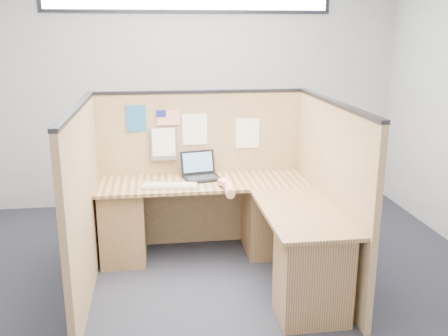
{
  "coord_description": "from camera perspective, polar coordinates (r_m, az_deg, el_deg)",
  "views": [
    {
      "loc": [
        -0.42,
        -3.69,
        2.07
      ],
      "look_at": [
        0.16,
        0.5,
        0.9
      ],
      "focal_mm": 40.0,
      "sensor_mm": 36.0,
      "label": 1
    }
  ],
  "objects": [
    {
      "name": "floor",
      "position": [
        4.25,
        -1.29,
        -13.66
      ],
      "size": [
        5.0,
        5.0,
        0.0
      ],
      "primitive_type": "plane",
      "color": "black",
      "rests_on": "ground"
    },
    {
      "name": "wall_front",
      "position": [
        1.64,
        7.63,
        -8.65
      ],
      "size": [
        5.0,
        0.0,
        5.0
      ],
      "primitive_type": "plane",
      "rotation": [
        -1.57,
        0.0,
        0.0
      ],
      "color": "#A7A9AC",
      "rests_on": "floor"
    },
    {
      "name": "cubicle_partitions",
      "position": [
        4.34,
        -2.01,
        -2.01
      ],
      "size": [
        2.06,
        1.83,
        1.53
      ],
      "color": "#886344",
      "rests_on": "floor"
    },
    {
      "name": "l_desk",
      "position": [
        4.36,
        0.66,
        -7.17
      ],
      "size": [
        1.95,
        1.75,
        0.73
      ],
      "color": "brown",
      "rests_on": "floor"
    },
    {
      "name": "file_holder",
      "position": [
        4.75,
        -6.91,
        2.79
      ],
      "size": [
        0.24,
        0.05,
        0.31
      ],
      "color": "slate",
      "rests_on": "cubicle_partitions"
    },
    {
      "name": "keyboard",
      "position": [
        4.43,
        -6.25,
        -2.04
      ],
      "size": [
        0.5,
        0.24,
        0.03
      ],
      "rotation": [
        0.0,
        0.0,
        -0.15
      ],
      "color": "tan",
      "rests_on": "l_desk"
    },
    {
      "name": "paper_right",
      "position": [
        4.84,
        2.72,
        3.98
      ],
      "size": [
        0.23,
        0.01,
        0.29
      ],
      "primitive_type": "cube",
      "rotation": [
        0.0,
        0.0,
        -0.02
      ],
      "color": "white",
      "rests_on": "cubicle_partitions"
    },
    {
      "name": "blue_poster",
      "position": [
        4.73,
        -9.99,
        5.58
      ],
      "size": [
        0.19,
        0.02,
        0.25
      ],
      "primitive_type": "cube",
      "rotation": [
        0.0,
        0.0,
        0.08
      ],
      "color": "#205B96",
      "rests_on": "cubicle_partitions"
    },
    {
      "name": "paper_left",
      "position": [
        4.76,
        -3.36,
        4.43
      ],
      "size": [
        0.23,
        0.0,
        0.3
      ],
      "primitive_type": "cube",
      "rotation": [
        0.0,
        0.0,
        0.0
      ],
      "color": "white",
      "rests_on": "cubicle_partitions"
    },
    {
      "name": "laptop",
      "position": [
        4.7,
        -2.57,
        -0.39
      ],
      "size": [
        0.37,
        0.37,
        0.24
      ],
      "rotation": [
        0.0,
        0.0,
        0.2
      ],
      "color": "black",
      "rests_on": "l_desk"
    },
    {
      "name": "wall_back",
      "position": [
        6.0,
        -3.9,
        8.99
      ],
      "size": [
        5.0,
        0.0,
        5.0
      ],
      "primitive_type": "plane",
      "rotation": [
        1.57,
        0.0,
        0.0
      ],
      "color": "#A7A9AC",
      "rests_on": "floor"
    },
    {
      "name": "american_flag",
      "position": [
        4.72,
        -6.7,
        5.56
      ],
      "size": [
        0.22,
        0.01,
        0.38
      ],
      "color": "olive",
      "rests_on": "cubicle_partitions"
    },
    {
      "name": "hand_forearm",
      "position": [
        4.29,
        0.44,
        -2.16
      ],
      "size": [
        0.12,
        0.42,
        0.09
      ],
      "color": "tan",
      "rests_on": "l_desk"
    },
    {
      "name": "mouse",
      "position": [
        4.44,
        0.01,
        -1.79
      ],
      "size": [
        0.13,
        0.1,
        0.05
      ],
      "primitive_type": "ellipsoid",
      "rotation": [
        0.0,
        0.0,
        0.23
      ],
      "color": "#B4B4B8",
      "rests_on": "l_desk"
    }
  ]
}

